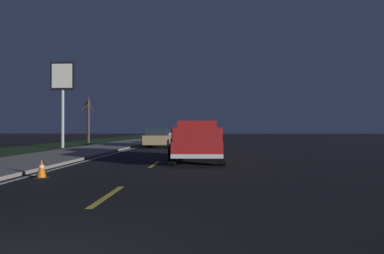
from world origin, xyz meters
The scene contains 12 objects.
ground centered at (27.00, 0.00, 0.00)m, with size 144.00×144.00×0.00m, color black.
sidewalk_shoulder centered at (27.00, 5.70, 0.06)m, with size 108.00×4.00×0.12m, color gray.
grass_verge centered at (27.00, 10.70, 0.00)m, with size 108.00×6.00×0.01m, color #1E3819.
lane_markings centered at (29.26, 2.55, 0.00)m, with size 108.00×3.54×0.01m.
pickup_truck centered at (12.91, -1.74, 0.91)m, with size 5.48×2.39×1.87m.
sedan_green centered at (40.33, -1.56, 0.78)m, with size 4.45×2.11×1.54m.
sedan_white centered at (40.19, 1.54, 0.78)m, with size 4.40×2.03×1.54m.
sedan_tan centered at (24.08, 1.74, 0.78)m, with size 4.44×2.08×1.54m.
sedan_silver centered at (27.69, -1.61, 0.78)m, with size 4.41×2.04×1.54m.
gas_price_sign centered at (22.89, 9.04, 5.03)m, with size 0.27×1.90×6.71m.
bare_tree_far centered at (32.51, 10.45, 2.49)m, with size 1.77×0.85×4.99m.
traffic_cone_near centered at (7.13, 2.80, 0.28)m, with size 0.36×0.36×0.58m.
Camera 1 is at (-2.86, -2.22, 1.50)m, focal length 31.53 mm.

